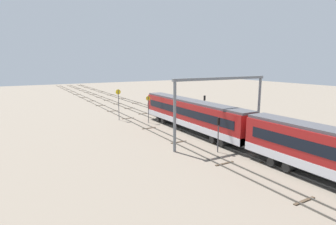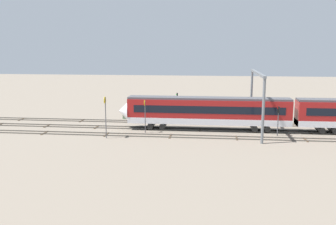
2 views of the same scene
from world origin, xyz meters
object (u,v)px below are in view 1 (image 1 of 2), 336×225
(speed_sign_far_trackside, at_px, (148,106))
(signal_light_trackside_departure, at_px, (218,130))
(relay_cabinet, at_px, (181,109))
(overhead_gantry, at_px, (221,96))
(speed_sign_mid_trackside, at_px, (118,100))
(signal_light_trackside_approach, at_px, (204,104))

(speed_sign_far_trackside, relative_size, signal_light_trackside_departure, 1.14)
(speed_sign_far_trackside, relative_size, relay_cabinet, 2.82)
(overhead_gantry, relative_size, speed_sign_mid_trackside, 2.56)
(speed_sign_mid_trackside, xyz_separation_m, signal_light_trackside_departure, (-23.53, -3.87, -0.94))
(signal_light_trackside_approach, relative_size, signal_light_trackside_departure, 1.12)
(speed_sign_mid_trackside, xyz_separation_m, speed_sign_far_trackside, (-4.77, -3.77, -0.69))
(signal_light_trackside_approach, bearing_deg, speed_sign_far_trackside, 67.95)
(relay_cabinet, bearing_deg, overhead_gantry, 160.67)
(speed_sign_mid_trackside, distance_m, speed_sign_far_trackside, 6.12)
(signal_light_trackside_departure, bearing_deg, overhead_gantry, -44.45)
(overhead_gantry, relative_size, relay_cabinet, 8.67)
(signal_light_trackside_approach, xyz_separation_m, signal_light_trackside_departure, (-14.94, 9.35, -0.30))
(speed_sign_far_trackside, bearing_deg, signal_light_trackside_approach, -112.05)
(speed_sign_mid_trackside, relative_size, signal_light_trackside_approach, 1.22)
(signal_light_trackside_approach, relative_size, relay_cabinet, 2.78)
(overhead_gantry, distance_m, speed_sign_far_trackside, 16.63)
(signal_light_trackside_departure, bearing_deg, signal_light_trackside_approach, -32.04)
(speed_sign_far_trackside, distance_m, signal_light_trackside_departure, 18.77)
(signal_light_trackside_departure, bearing_deg, speed_sign_far_trackside, 0.30)
(relay_cabinet, bearing_deg, speed_sign_far_trackside, 116.69)
(speed_sign_mid_trackside, height_order, signal_light_trackside_departure, speed_sign_mid_trackside)
(speed_sign_mid_trackside, relative_size, speed_sign_far_trackside, 1.20)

